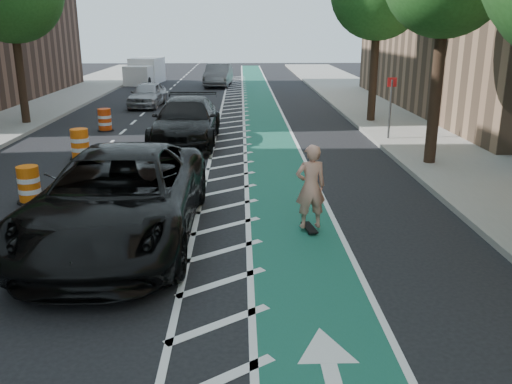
{
  "coord_description": "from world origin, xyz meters",
  "views": [
    {
      "loc": [
        1.85,
        -8.65,
        4.32
      ],
      "look_at": [
        2.15,
        1.86,
        1.1
      ],
      "focal_mm": 38.0,
      "sensor_mm": 36.0,
      "label": 1
    }
  ],
  "objects_px": {
    "skateboarder": "(311,187)",
    "suv_far": "(186,121)",
    "suv_near": "(119,197)",
    "barrel_a": "(29,185)"
  },
  "relations": [
    {
      "from": "suv_far",
      "to": "barrel_a",
      "type": "xyz_separation_m",
      "value": [
        -3.32,
        -7.23,
        -0.41
      ]
    },
    {
      "from": "skateboarder",
      "to": "barrel_a",
      "type": "bearing_deg",
      "value": -27.81
    },
    {
      "from": "suv_far",
      "to": "barrel_a",
      "type": "relative_size",
      "value": 6.23
    },
    {
      "from": "suv_near",
      "to": "barrel_a",
      "type": "height_order",
      "value": "suv_near"
    },
    {
      "from": "suv_near",
      "to": "suv_far",
      "type": "distance_m",
      "value": 9.89
    },
    {
      "from": "skateboarder",
      "to": "barrel_a",
      "type": "height_order",
      "value": "skateboarder"
    },
    {
      "from": "skateboarder",
      "to": "suv_far",
      "type": "bearing_deg",
      "value": -79.05
    },
    {
      "from": "skateboarder",
      "to": "suv_far",
      "type": "distance_m",
      "value": 10.14
    },
    {
      "from": "suv_near",
      "to": "suv_far",
      "type": "bearing_deg",
      "value": 88.36
    },
    {
      "from": "skateboarder",
      "to": "suv_far",
      "type": "xyz_separation_m",
      "value": [
        -3.58,
        9.49,
        -0.17
      ]
    }
  ]
}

